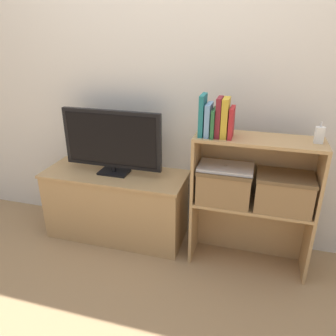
% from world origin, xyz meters
% --- Properties ---
extents(ground_plane, '(16.00, 16.00, 0.00)m').
position_xyz_m(ground_plane, '(0.00, 0.00, 0.00)').
color(ground_plane, '#A37F56').
extents(wall_back, '(10.00, 0.05, 2.40)m').
position_xyz_m(wall_back, '(0.00, 0.44, 1.20)').
color(wall_back, silver).
rests_on(wall_back, ground_plane).
extents(tv_stand, '(1.08, 0.42, 0.54)m').
position_xyz_m(tv_stand, '(-0.44, 0.20, 0.27)').
color(tv_stand, tan).
rests_on(tv_stand, ground_plane).
extents(tv, '(0.74, 0.14, 0.48)m').
position_xyz_m(tv, '(-0.44, 0.20, 0.80)').
color(tv, black).
rests_on(tv, tv_stand).
extents(bookshelf_lower_tier, '(0.78, 0.27, 0.48)m').
position_xyz_m(bookshelf_lower_tier, '(0.58, 0.19, 0.29)').
color(bookshelf_lower_tier, tan).
rests_on(bookshelf_lower_tier, ground_plane).
extents(bookshelf_upper_tier, '(0.78, 0.27, 0.45)m').
position_xyz_m(bookshelf_upper_tier, '(0.58, 0.19, 0.76)').
color(bookshelf_upper_tier, tan).
rests_on(bookshelf_upper_tier, bookshelf_lower_tier).
extents(book_teal, '(0.03, 0.14, 0.25)m').
position_xyz_m(book_teal, '(0.23, 0.10, 1.05)').
color(book_teal, '#1E7075').
rests_on(book_teal, bookshelf_upper_tier).
extents(book_skyblue, '(0.03, 0.14, 0.20)m').
position_xyz_m(book_skyblue, '(0.27, 0.10, 1.03)').
color(book_skyblue, '#709ECC').
rests_on(book_skyblue, bookshelf_upper_tier).
extents(book_forest, '(0.02, 0.16, 0.17)m').
position_xyz_m(book_forest, '(0.30, 0.10, 1.01)').
color(book_forest, '#286638').
rests_on(book_forest, bookshelf_upper_tier).
extents(book_maroon, '(0.03, 0.12, 0.24)m').
position_xyz_m(book_maroon, '(0.33, 0.10, 1.05)').
color(book_maroon, maroon).
rests_on(book_maroon, bookshelf_upper_tier).
extents(book_mustard, '(0.04, 0.12, 0.24)m').
position_xyz_m(book_mustard, '(0.37, 0.10, 1.04)').
color(book_mustard, gold).
rests_on(book_mustard, bookshelf_upper_tier).
extents(book_crimson, '(0.02, 0.14, 0.19)m').
position_xyz_m(book_crimson, '(0.41, 0.10, 1.02)').
color(book_crimson, '#B22328').
rests_on(book_crimson, bookshelf_upper_tier).
extents(baby_monitor, '(0.05, 0.04, 0.13)m').
position_xyz_m(baby_monitor, '(0.91, 0.14, 0.97)').
color(baby_monitor, white).
rests_on(baby_monitor, bookshelf_upper_tier).
extents(storage_basket_left, '(0.35, 0.24, 0.23)m').
position_xyz_m(storage_basket_left, '(0.39, 0.12, 0.60)').
color(storage_basket_left, '#937047').
rests_on(storage_basket_left, bookshelf_lower_tier).
extents(storage_basket_right, '(0.35, 0.24, 0.23)m').
position_xyz_m(storage_basket_right, '(0.76, 0.12, 0.60)').
color(storage_basket_right, '#937047').
rests_on(storage_basket_right, bookshelf_lower_tier).
extents(laptop, '(0.35, 0.21, 0.02)m').
position_xyz_m(laptop, '(0.39, 0.12, 0.72)').
color(laptop, '#BCBCC1').
rests_on(laptop, storage_basket_left).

